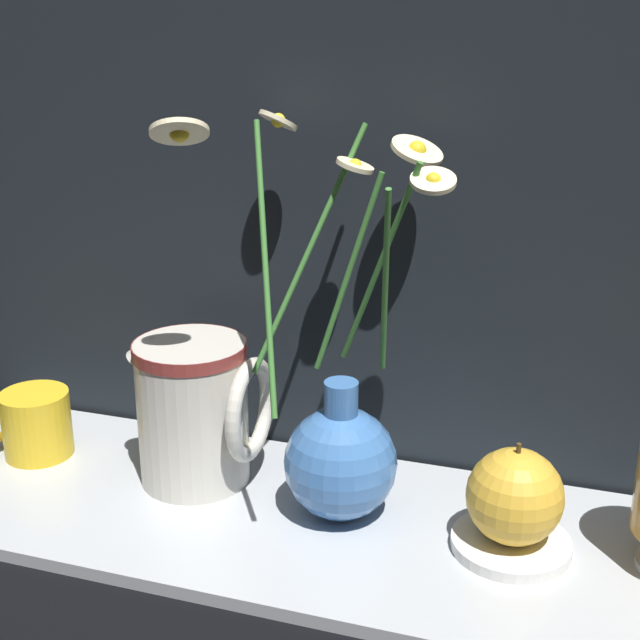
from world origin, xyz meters
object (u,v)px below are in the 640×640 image
(ceramic_pitcher, at_px, (196,406))
(orange_fruit, at_px, (515,496))
(yellow_mug, at_px, (35,423))
(vase_with_flowers, at_px, (340,445))

(ceramic_pitcher, height_order, orange_fruit, ceramic_pitcher)
(yellow_mug, bearing_deg, orange_fruit, -2.73)
(vase_with_flowers, relative_size, orange_fruit, 4.00)
(ceramic_pitcher, bearing_deg, yellow_mug, -178.57)
(yellow_mug, relative_size, ceramic_pitcher, 0.52)
(vase_with_flowers, relative_size, yellow_mug, 4.52)
(vase_with_flowers, height_order, ceramic_pitcher, vase_with_flowers)
(vase_with_flowers, bearing_deg, ceramic_pitcher, 173.72)
(ceramic_pitcher, relative_size, orange_fruit, 1.69)
(vase_with_flowers, bearing_deg, orange_fruit, -4.20)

